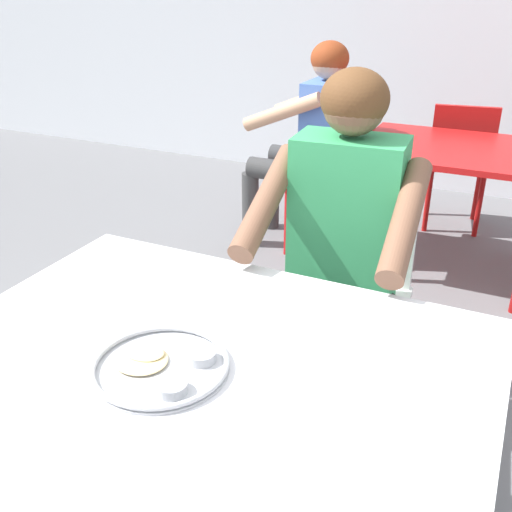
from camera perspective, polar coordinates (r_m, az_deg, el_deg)
The scene contains 8 objects.
table_foreground at distance 1.34m, azimuth -5.54°, elevation -12.41°, with size 1.24×0.95×0.75m.
thali_tray at distance 1.28m, azimuth -9.13°, elevation -10.37°, with size 0.29×0.29×0.03m.
chair_foreground at distance 2.15m, azimuth 9.11°, elevation -2.18°, with size 0.45×0.43×0.87m.
diner_foreground at distance 1.86m, azimuth 7.98°, elevation 1.44°, with size 0.52×0.57×1.26m.
table_background_red at distance 3.26m, azimuth 18.52°, elevation 8.59°, with size 0.95×0.76×0.70m.
chair_red_left at distance 3.40m, azimuth 8.10°, elevation 8.29°, with size 0.42×0.43×0.86m.
chair_red_far at distance 3.90m, azimuth 19.04°, elevation 8.97°, with size 0.44×0.44×0.81m.
patron_background at distance 3.41m, azimuth 5.29°, elevation 12.11°, with size 0.56×0.49×1.19m.
Camera 1 is at (0.51, -0.86, 1.50)m, focal length 41.46 mm.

